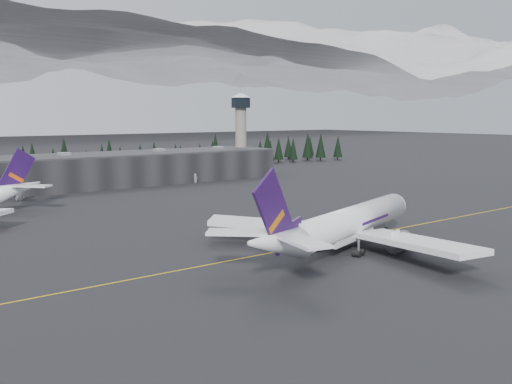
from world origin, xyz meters
TOP-DOWN VIEW (x-y plane):
  - ground at (0.00, 0.00)m, footprint 1400.00×1400.00m
  - taxiline at (0.00, -2.00)m, footprint 400.00×0.40m
  - terminal at (0.00, 125.00)m, footprint 160.00×30.00m
  - control_tower at (75.00, 128.00)m, footprint 10.00×10.00m
  - treeline at (0.00, 162.00)m, footprint 360.00×20.00m
  - jet_main at (-1.37, -9.90)m, footprint 63.62×57.38m
  - gse_vehicle_a at (-32.95, 103.33)m, footprint 4.29×6.17m
  - gse_vehicle_b at (38.34, 109.74)m, footprint 4.01×1.62m

SIDE VIEW (x-z plane):
  - ground at x=0.00m, z-range 0.00..0.00m
  - taxiline at x=0.00m, z-range 0.00..0.02m
  - gse_vehicle_b at x=38.34m, z-range 0.00..1.37m
  - gse_vehicle_a at x=-32.95m, z-range 0.00..1.56m
  - jet_main at x=-1.37m, z-range -4.19..15.02m
  - terminal at x=0.00m, z-range 0.00..12.60m
  - treeline at x=0.00m, z-range 0.00..15.00m
  - control_tower at x=75.00m, z-range 4.56..42.26m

